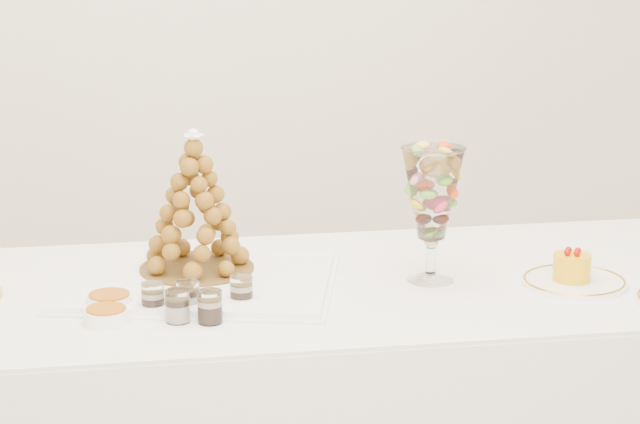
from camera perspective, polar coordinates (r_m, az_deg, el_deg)
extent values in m
cube|color=white|center=(2.87, 1.36, -3.32)|extent=(2.04, 0.83, 0.01)
cube|color=white|center=(2.85, -5.62, -3.19)|extent=(0.68, 0.58, 0.02)
cylinder|color=white|center=(2.89, 5.07, -2.95)|extent=(0.11, 0.11, 0.02)
cylinder|color=white|center=(2.87, 5.09, -2.06)|extent=(0.02, 0.02, 0.08)
sphere|color=white|center=(2.86, 5.11, -1.34)|extent=(0.04, 0.04, 0.04)
cylinder|color=white|center=(2.90, 11.54, -3.16)|extent=(0.24, 0.24, 0.01)
cylinder|color=white|center=(2.68, -7.64, -3.94)|extent=(0.06, 0.06, 0.07)
cylinder|color=white|center=(2.68, -6.04, -3.85)|extent=(0.06, 0.06, 0.07)
cylinder|color=white|center=(2.70, -3.62, -3.63)|extent=(0.06, 0.06, 0.07)
cylinder|color=white|center=(2.62, -6.53, -4.29)|extent=(0.06, 0.06, 0.07)
cylinder|color=white|center=(2.61, -5.06, -4.34)|extent=(0.06, 0.06, 0.07)
cylinder|color=white|center=(2.72, -9.60, -4.09)|extent=(0.10, 0.10, 0.03)
cylinder|color=white|center=(2.64, -9.75, -4.71)|extent=(0.09, 0.09, 0.03)
cylinder|color=brown|center=(2.90, -5.65, -2.57)|extent=(0.27, 0.27, 0.01)
cone|color=brown|center=(2.86, -5.73, 0.52)|extent=(0.28, 0.28, 0.32)
sphere|color=white|center=(2.82, -5.81, 3.47)|extent=(0.03, 0.03, 0.03)
cylinder|color=#EDAB0B|center=(2.89, 11.44, -2.49)|extent=(0.09, 0.09, 0.06)
sphere|color=#990805|center=(2.89, 11.71, -1.74)|extent=(0.02, 0.02, 0.02)
sphere|color=#990805|center=(2.89, 11.29, -1.70)|extent=(0.02, 0.02, 0.02)
sphere|color=#990805|center=(2.87, 11.24, -1.82)|extent=(0.02, 0.02, 0.02)
sphere|color=#990805|center=(2.87, 11.66, -1.85)|extent=(0.02, 0.02, 0.02)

